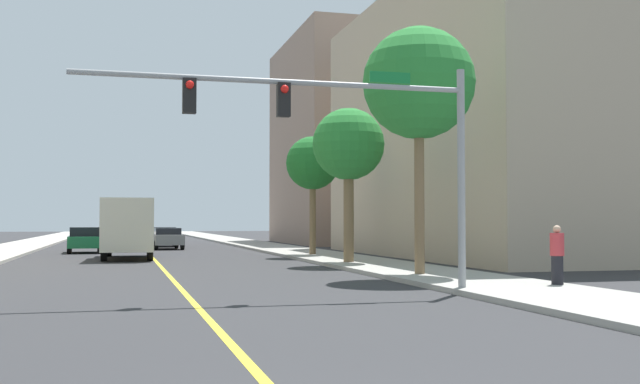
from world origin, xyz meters
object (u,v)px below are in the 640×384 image
(palm_far, at_px, (313,164))
(pedestrian, at_px, (557,255))
(delivery_truck, at_px, (128,227))
(palm_mid, at_px, (349,146))
(car_black, at_px, (163,236))
(car_gray, at_px, (167,238))
(traffic_signal_mast, at_px, (346,125))
(palm_near, at_px, (419,84))
(car_silver, at_px, (129,237))
(car_green, at_px, (85,240))

(palm_far, xyz_separation_m, pedestrian, (1.77, -20.01, -3.91))
(delivery_truck, height_order, pedestrian, delivery_truck)
(palm_mid, relative_size, car_black, 1.57)
(palm_mid, height_order, delivery_truck, palm_mid)
(palm_mid, bearing_deg, car_gray, 106.98)
(traffic_signal_mast, relative_size, car_black, 2.39)
(traffic_signal_mast, distance_m, pedestrian, 6.92)
(palm_mid, distance_m, car_black, 27.43)
(traffic_signal_mast, relative_size, car_gray, 2.28)
(palm_near, xyz_separation_m, car_black, (-6.40, 33.90, -5.65))
(traffic_signal_mast, xyz_separation_m, car_silver, (-4.86, 34.34, -3.53))
(palm_mid, bearing_deg, palm_near, -89.06)
(palm_mid, distance_m, car_green, 20.20)
(car_green, bearing_deg, palm_far, -38.41)
(delivery_truck, bearing_deg, traffic_signal_mast, -74.40)
(car_green, height_order, car_black, car_green)
(palm_far, bearing_deg, car_green, 143.95)
(palm_mid, bearing_deg, traffic_signal_mast, -107.37)
(car_silver, height_order, pedestrian, pedestrian)
(car_silver, relative_size, pedestrian, 2.52)
(car_gray, relative_size, pedestrian, 2.71)
(car_green, bearing_deg, car_black, 61.06)
(palm_far, distance_m, car_black, 20.35)
(car_green, distance_m, pedestrian, 31.60)
(traffic_signal_mast, bearing_deg, car_silver, 98.06)
(traffic_signal_mast, height_order, car_green, traffic_signal_mast)
(car_green, bearing_deg, delivery_truck, -75.81)
(traffic_signal_mast, distance_m, car_black, 39.15)
(palm_mid, distance_m, car_gray, 22.18)
(car_gray, bearing_deg, palm_far, -65.96)
(palm_mid, xyz_separation_m, car_gray, (-6.35, 20.81, -4.33))
(palm_near, height_order, delivery_truck, palm_near)
(palm_far, bearing_deg, traffic_signal_mast, -102.01)
(traffic_signal_mast, xyz_separation_m, delivery_truck, (-5.06, 20.55, -2.72))
(car_gray, xyz_separation_m, car_silver, (-2.44, 0.96, 0.02))
(pedestrian, bearing_deg, car_green, 10.12)
(palm_near, xyz_separation_m, palm_far, (0.22, 15.10, -1.54))
(pedestrian, bearing_deg, palm_near, 6.88)
(palm_near, bearing_deg, palm_mid, 90.94)
(car_gray, xyz_separation_m, car_black, (0.08, 5.54, -0.00))
(traffic_signal_mast, bearing_deg, delivery_truck, 103.83)
(delivery_truck, bearing_deg, pedestrian, -59.71)
(palm_mid, xyz_separation_m, delivery_truck, (-8.99, 7.98, -3.50))
(palm_far, height_order, pedestrian, palm_far)
(car_black, height_order, pedestrian, pedestrian)
(car_green, xyz_separation_m, delivery_truck, (2.41, -8.12, 0.82))
(car_silver, bearing_deg, traffic_signal_mast, -81.69)
(car_silver, xyz_separation_m, car_black, (2.52, 4.58, -0.02))
(palm_far, xyz_separation_m, delivery_truck, (-9.34, 0.43, -3.28))
(palm_far, relative_size, car_green, 1.56)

